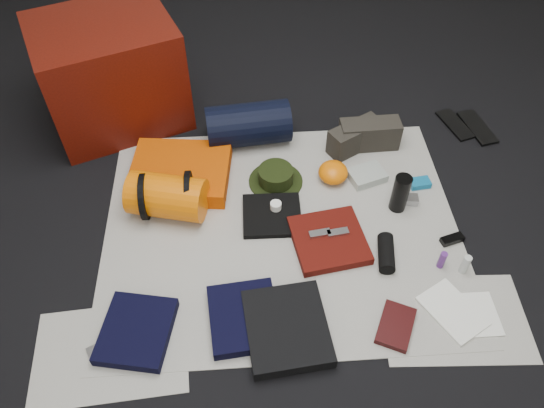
{
  "coord_description": "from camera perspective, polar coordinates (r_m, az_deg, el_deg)",
  "views": [
    {
      "loc": [
        -0.15,
        -1.49,
        1.9
      ],
      "look_at": [
        -0.04,
        0.07,
        0.1
      ],
      "focal_mm": 35.0,
      "sensor_mm": 36.0,
      "label": 1
    }
  ],
  "objects": [
    {
      "name": "floor",
      "position": [
        2.43,
        1.06,
        -2.86
      ],
      "size": [
        4.5,
        4.5,
        0.02
      ],
      "primitive_type": "cube",
      "color": "black",
      "rests_on": "ground"
    },
    {
      "name": "newspaper_mat",
      "position": [
        2.42,
        1.07,
        -2.68
      ],
      "size": [
        1.6,
        1.3,
        0.01
      ],
      "primitive_type": "cube",
      "color": "beige",
      "rests_on": "floor"
    },
    {
      "name": "newspaper_sheet_front_left",
      "position": [
        2.19,
        -16.91,
        -14.94
      ],
      "size": [
        0.61,
        0.44,
        0.0
      ],
      "primitive_type": "cube",
      "rotation": [
        0.0,
        0.0,
        0.07
      ],
      "color": "beige",
      "rests_on": "floor"
    },
    {
      "name": "newspaper_sheet_front_right",
      "position": [
        2.29,
        18.96,
        -11.54
      ],
      "size": [
        0.6,
        0.43,
        0.0
      ],
      "primitive_type": "cube",
      "rotation": [
        0.0,
        0.0,
        -0.05
      ],
      "color": "beige",
      "rests_on": "floor"
    },
    {
      "name": "red_cabinet",
      "position": [
        2.93,
        -16.94,
        13.29
      ],
      "size": [
        0.83,
        0.76,
        0.56
      ],
      "primitive_type": "cube",
      "rotation": [
        0.0,
        0.0,
        0.37
      ],
      "color": "#4C0D05",
      "rests_on": "floor"
    },
    {
      "name": "sleeping_pad",
      "position": [
        2.63,
        -9.82,
        3.38
      ],
      "size": [
        0.51,
        0.44,
        0.09
      ],
      "primitive_type": "cube",
      "rotation": [
        0.0,
        0.0,
        -0.11
      ],
      "color": "#C94802",
      "rests_on": "newspaper_mat"
    },
    {
      "name": "stuff_sack",
      "position": [
        2.45,
        -11.2,
        0.81
      ],
      "size": [
        0.38,
        0.28,
        0.2
      ],
      "primitive_type": "cylinder",
      "rotation": [
        0.0,
        1.57,
        -0.24
      ],
      "color": "#E16303",
      "rests_on": "newspaper_mat"
    },
    {
      "name": "sack_strap_left",
      "position": [
        2.46,
        -13.52,
        0.78
      ],
      "size": [
        0.02,
        0.22,
        0.22
      ],
      "primitive_type": "cylinder",
      "rotation": [
        0.0,
        1.57,
        0.0
      ],
      "color": "black",
      "rests_on": "newspaper_mat"
    },
    {
      "name": "sack_strap_right",
      "position": [
        2.43,
        -8.9,
        1.04
      ],
      "size": [
        0.03,
        0.22,
        0.22
      ],
      "primitive_type": "cylinder",
      "rotation": [
        0.0,
        1.57,
        0.0
      ],
      "color": "black",
      "rests_on": "newspaper_mat"
    },
    {
      "name": "navy_duffel",
      "position": [
        2.75,
        -2.57,
        8.54
      ],
      "size": [
        0.44,
        0.26,
        0.22
      ],
      "primitive_type": "cylinder",
      "rotation": [
        0.0,
        1.57,
        0.1
      ],
      "color": "black",
      "rests_on": "newspaper_mat"
    },
    {
      "name": "boonie_brim",
      "position": [
        2.6,
        0.4,
        2.46
      ],
      "size": [
        0.34,
        0.34,
        0.01
      ],
      "primitive_type": "cylinder",
      "rotation": [
        0.0,
        0.0,
        -0.35
      ],
      "color": "black",
      "rests_on": "newspaper_mat"
    },
    {
      "name": "boonie_crown",
      "position": [
        2.57,
        0.41,
        3.09
      ],
      "size": [
        0.17,
        0.17,
        0.07
      ],
      "primitive_type": "cylinder",
      "color": "black",
      "rests_on": "boonie_brim"
    },
    {
      "name": "hiking_boot_left",
      "position": [
        2.76,
        8.89,
        7.12
      ],
      "size": [
        0.3,
        0.23,
        0.14
      ],
      "primitive_type": "cube",
      "rotation": [
        0.0,
        0.0,
        0.52
      ],
      "color": "#2D2A23",
      "rests_on": "newspaper_mat"
    },
    {
      "name": "hiking_boot_right",
      "position": [
        2.79,
        10.43,
        7.38
      ],
      "size": [
        0.31,
        0.12,
        0.15
      ],
      "primitive_type": "cube",
      "rotation": [
        0.0,
        0.0,
        0.03
      ],
      "color": "#2D2A23",
      "rests_on": "newspaper_mat"
    },
    {
      "name": "flip_flop_left",
      "position": [
        3.08,
        19.09,
        8.07
      ],
      "size": [
        0.16,
        0.27,
        0.01
      ],
      "primitive_type": "cube",
      "rotation": [
        0.0,
        0.0,
        0.29
      ],
      "color": "black",
      "rests_on": "floor"
    },
    {
      "name": "flip_flop_right",
      "position": [
        3.1,
        21.22,
        7.68
      ],
      "size": [
        0.15,
        0.29,
        0.02
      ],
      "primitive_type": "cube",
      "rotation": [
        0.0,
        0.0,
        0.2
      ],
      "color": "black",
      "rests_on": "floor"
    },
    {
      "name": "trousers_navy_a",
      "position": [
        2.17,
        -14.36,
        -13.09
      ],
      "size": [
        0.32,
        0.34,
        0.05
      ],
      "primitive_type": "cube",
      "rotation": [
        0.0,
        0.0,
        -0.2
      ],
      "color": "black",
      "rests_on": "newspaper_mat"
    },
    {
      "name": "trousers_navy_b",
      "position": [
        2.14,
        -3.05,
        -12.08
      ],
      "size": [
        0.29,
        0.33,
        0.05
      ],
      "primitive_type": "cube",
      "rotation": [
        0.0,
        0.0,
        0.1
      ],
      "color": "black",
      "rests_on": "newspaper_mat"
    },
    {
      "name": "trousers_charcoal",
      "position": [
        2.11,
        1.6,
        -13.18
      ],
      "size": [
        0.35,
        0.39,
        0.06
      ],
      "primitive_type": "cube",
      "rotation": [
        0.0,
        0.0,
        0.1
      ],
      "color": "black",
      "rests_on": "newspaper_mat"
    },
    {
      "name": "black_tshirt",
      "position": [
        2.45,
        -0.01,
        -1.22
      ],
      "size": [
        0.27,
        0.25,
        0.03
      ],
      "primitive_type": "cube",
      "rotation": [
        0.0,
        0.0,
        -0.02
      ],
      "color": "black",
      "rests_on": "newspaper_mat"
    },
    {
      "name": "red_shirt",
      "position": [
        2.36,
        6.14,
        -3.89
      ],
      "size": [
        0.35,
        0.35,
        0.04
      ],
      "primitive_type": "cube",
      "rotation": [
        0.0,
        0.0,
        0.16
      ],
      "color": "#4A0D08",
      "rests_on": "newspaper_mat"
    },
    {
      "name": "orange_stuff_sack",
      "position": [
        2.6,
        6.59,
        3.4
      ],
      "size": [
        0.19,
        0.19,
        0.1
      ],
      "primitive_type": "ellipsoid",
      "rotation": [
        0.0,
        0.0,
        0.41
      ],
      "color": "#E16303",
      "rests_on": "newspaper_mat"
    },
    {
      "name": "first_aid_pouch",
      "position": [
        2.65,
        10.15,
        3.08
      ],
      "size": [
        0.2,
        0.17,
        0.04
      ],
      "primitive_type": "cube",
      "rotation": [
        0.0,
        0.0,
        0.32
      ],
      "color": "#979F97",
      "rests_on": "newspaper_mat"
    },
    {
      "name": "water_bottle",
      "position": [
        2.49,
        13.64,
        1.14
      ],
      "size": [
        0.09,
        0.09,
        0.2
      ],
      "primitive_type": "cylinder",
      "rotation": [
        0.0,
        0.0,
        -0.13
      ],
      "color": "black",
      "rests_on": "newspaper_mat"
    },
    {
      "name": "speaker",
      "position": [
        2.34,
        12.19,
        -5.19
      ],
      "size": [
        0.1,
        0.19,
        0.07
      ],
      "primitive_type": "cylinder",
      "rotation": [
        1.57,
        0.0,
        -0.16
      ],
      "color": "black",
      "rests_on": "newspaper_mat"
    },
    {
      "name": "compact_camera",
      "position": [
        2.58,
        14.42,
        0.48
      ],
      "size": [
        0.1,
        0.07,
        0.04
      ],
      "primitive_type": "cube",
      "rotation": [
        0.0,
        0.0,
        -0.13
      ],
      "color": "#A4A4A9",
      "rests_on": "newspaper_mat"
    },
    {
      "name": "cyan_case",
      "position": [
        2.68,
        15.6,
        2.18
      ],
      "size": [
        0.1,
        0.07,
        0.03
      ],
      "primitive_type": "cube",
      "rotation": [
        0.0,
        0.0,
        0.12
      ],
      "color": "#0F6391",
      "rests_on": "newspaper_mat"
    },
    {
      "name": "toiletry_purple",
      "position": [
        2.37,
        17.83,
        -5.74
      ],
      "size": [
        0.03,
        0.03,
        0.09
      ],
      "primitive_type": "cylinder",
      "rotation": [
        0.0,
        0.0,
        -0.13
      ],
      "color": "#532474",
      "rests_on": "newspaper_mat"
    },
    {
      "name": "toiletry_clear",
      "position": [
        2.38,
        20.07,
        -6.13
      ],
      "size": [
        0.04,
        0.04,
        0.1
      ],
      "primitive_type": "cylinder",
      "rotation": [
        0.0,
        0.0,
        0.24
      ],
      "color": "#B7BCB8",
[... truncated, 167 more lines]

